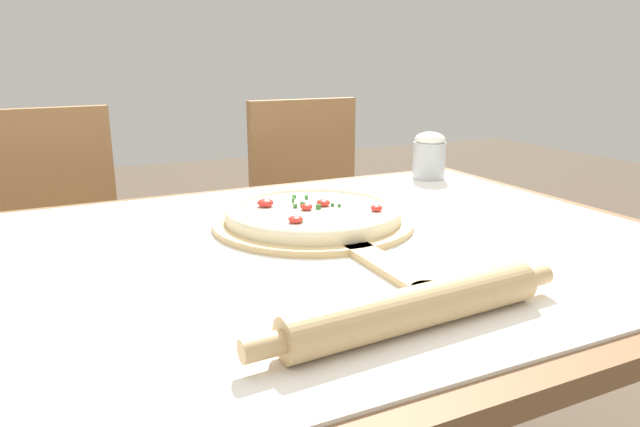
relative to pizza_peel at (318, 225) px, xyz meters
name	(u,v)px	position (x,y,z in m)	size (l,w,h in m)	color
dining_table	(324,299)	(-0.03, -0.08, -0.11)	(1.27, 0.98, 0.72)	brown
towel_cloth	(324,244)	(-0.03, -0.08, -0.01)	(1.19, 0.90, 0.00)	silver
pizza_peel	(318,225)	(0.00, 0.00, 0.00)	(0.38, 0.58, 0.01)	tan
pizza	(313,212)	(0.00, 0.02, 0.02)	(0.33, 0.33, 0.03)	beige
rolling_pin	(417,307)	(-0.07, -0.41, 0.02)	(0.43, 0.07, 0.05)	tan
chair_left	(56,250)	(-0.45, 0.73, -0.21)	(0.44, 0.44, 0.90)	#A37547
chair_right	(315,217)	(0.34, 0.73, -0.21)	(0.41, 0.41, 0.90)	#A37547
flour_cup	(429,155)	(0.45, 0.28, 0.06)	(0.08, 0.08, 0.12)	#B2B7BC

